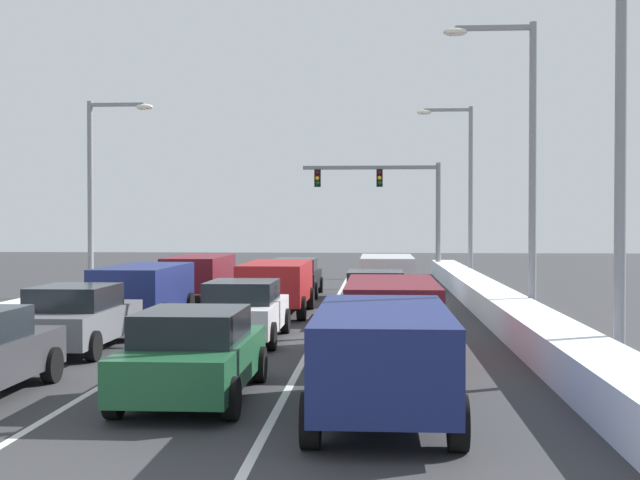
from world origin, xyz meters
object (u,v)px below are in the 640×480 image
(suv_navy_right_lane_nearest, at_px, (383,353))
(sedan_white_center_lane_second, at_px, (243,310))
(sedan_black_center_lane_fourth, at_px, (296,277))
(street_lamp_right_near, at_px, (602,105))
(sedan_green_center_lane_nearest, at_px, (194,354))
(street_lamp_left_mid, at_px, (99,179))
(suv_maroon_left_lane_fourth, at_px, (199,273))
(suv_maroon_right_lane_second, at_px, (392,311))
(sedan_tan_right_lane_third, at_px, (375,296))
(suv_silver_right_lane_fourth, at_px, (387,273))
(suv_red_center_lane_third, at_px, (276,283))
(street_lamp_right_mid, at_px, (521,146))
(traffic_light_gantry, at_px, (395,194))
(sedan_gray_left_lane_second, at_px, (77,317))
(suv_navy_left_lane_third, at_px, (144,288))
(street_lamp_right_far, at_px, (463,179))

(suv_navy_right_lane_nearest, distance_m, sedan_white_center_lane_second, 9.00)
(sedan_black_center_lane_fourth, relative_size, street_lamp_right_near, 0.52)
(sedan_green_center_lane_nearest, xyz_separation_m, street_lamp_left_mid, (-7.99, 19.44, 3.92))
(suv_maroon_left_lane_fourth, bearing_deg, suv_navy_right_lane_nearest, -70.57)
(suv_navy_right_lane_nearest, distance_m, street_lamp_left_mid, 23.86)
(suv_maroon_right_lane_second, height_order, sedan_tan_right_lane_third, suv_maroon_right_lane_second)
(suv_silver_right_lane_fourth, xyz_separation_m, sedan_green_center_lane_nearest, (-3.44, -18.53, -0.25))
(suv_maroon_right_lane_second, bearing_deg, suv_maroon_left_lane_fourth, 117.89)
(suv_red_center_lane_third, relative_size, street_lamp_left_mid, 0.63)
(suv_silver_right_lane_fourth, bearing_deg, suv_maroon_left_lane_fourth, -175.90)
(sedan_white_center_lane_second, xyz_separation_m, street_lamp_right_mid, (7.40, 3.60, 4.37))
(suv_red_center_lane_third, distance_m, sedan_black_center_lane_fourth, 7.03)
(suv_maroon_left_lane_fourth, height_order, traffic_light_gantry, traffic_light_gantry)
(suv_maroon_right_lane_second, distance_m, suv_silver_right_lane_fourth, 13.84)
(sedan_white_center_lane_second, relative_size, sedan_gray_left_lane_second, 1.00)
(sedan_green_center_lane_nearest, distance_m, sedan_white_center_lane_second, 7.00)
(suv_maroon_right_lane_second, xyz_separation_m, suv_navy_left_lane_third, (-7.24, 6.23, 0.00))
(sedan_tan_right_lane_third, xyz_separation_m, street_lamp_right_mid, (4.12, -0.99, 4.37))
(suv_navy_left_lane_third, distance_m, traffic_light_gantry, 23.64)
(sedan_black_center_lane_fourth, bearing_deg, suv_maroon_right_lane_second, -76.94)
(suv_maroon_right_lane_second, xyz_separation_m, traffic_light_gantry, (0.67, 28.24, 3.48))
(sedan_green_center_lane_nearest, height_order, street_lamp_right_far, street_lamp_right_far)
(street_lamp_right_mid, distance_m, street_lamp_left_mid, 17.53)
(sedan_black_center_lane_fourth, relative_size, suv_navy_left_lane_third, 0.92)
(suv_navy_left_lane_third, distance_m, street_lamp_right_far, 19.75)
(sedan_white_center_lane_second, bearing_deg, suv_maroon_right_lane_second, -32.27)
(sedan_black_center_lane_fourth, height_order, street_lamp_left_mid, street_lamp_left_mid)
(sedan_green_center_lane_nearest, relative_size, street_lamp_right_near, 0.52)
(suv_maroon_right_lane_second, height_order, suv_silver_right_lane_fourth, same)
(street_lamp_right_mid, xyz_separation_m, street_lamp_left_mid, (-15.12, 8.85, -0.44))
(suv_silver_right_lane_fourth, distance_m, suv_maroon_left_lane_fourth, 7.13)
(sedan_tan_right_lane_third, xyz_separation_m, traffic_light_gantry, (1.05, 21.34, 3.73))
(suv_navy_right_lane_nearest, relative_size, sedan_black_center_lane_fourth, 1.09)
(sedan_gray_left_lane_second, xyz_separation_m, street_lamp_right_mid, (10.98, 5.41, 4.37))
(suv_silver_right_lane_fourth, height_order, sedan_green_center_lane_nearest, suv_silver_right_lane_fourth)
(suv_silver_right_lane_fourth, relative_size, street_lamp_right_far, 0.58)
(sedan_green_center_lane_nearest, relative_size, traffic_light_gantry, 0.60)
(suv_maroon_right_lane_second, xyz_separation_m, sedan_tan_right_lane_third, (-0.38, 6.90, -0.25))
(sedan_white_center_lane_second, relative_size, street_lamp_right_mid, 0.52)
(sedan_green_center_lane_nearest, bearing_deg, street_lamp_right_mid, 56.05)
(sedan_white_center_lane_second, relative_size, street_lamp_right_far, 0.53)
(suv_maroon_right_lane_second, height_order, suv_red_center_lane_third, same)
(street_lamp_right_far, bearing_deg, street_lamp_left_mid, -153.92)
(suv_navy_right_lane_nearest, xyz_separation_m, sedan_green_center_lane_nearest, (-3.15, 1.33, -0.25))
(sedan_tan_right_lane_third, height_order, sedan_black_center_lane_fourth, same)
(suv_navy_right_lane_nearest, distance_m, sedan_gray_left_lane_second, 9.57)
(suv_navy_right_lane_nearest, bearing_deg, street_lamp_left_mid, 118.23)
(sedan_gray_left_lane_second, height_order, traffic_light_gantry, traffic_light_gantry)
(sedan_gray_left_lane_second, distance_m, suv_maroon_left_lane_fourth, 12.84)
(street_lamp_right_far, bearing_deg, suv_navy_right_lane_nearest, -98.03)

